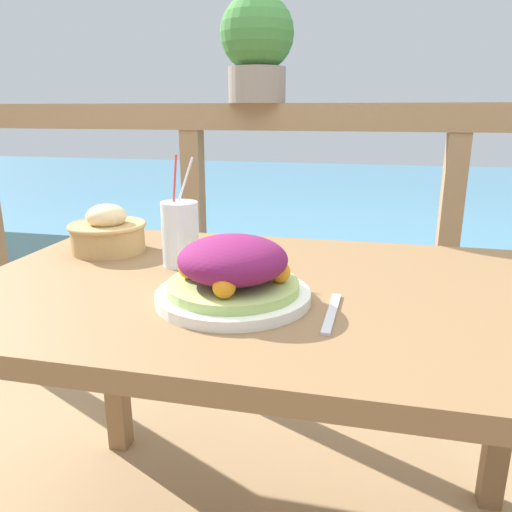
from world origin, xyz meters
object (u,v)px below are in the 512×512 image
object	(u,v)px
salad_plate	(233,274)
bread_basket	(108,232)
drink_glass	(180,234)
potted_plant	(257,45)

from	to	relation	value
salad_plate	bread_basket	size ratio (longest dim) A/B	1.51
drink_glass	bread_basket	world-z (taller)	drink_glass
drink_glass	bread_basket	xyz separation A→B (m)	(-0.22, 0.07, -0.02)
salad_plate	bread_basket	xyz separation A→B (m)	(-0.40, 0.26, -0.00)
salad_plate	potted_plant	world-z (taller)	potted_plant
salad_plate	potted_plant	size ratio (longest dim) A/B	0.84
drink_glass	salad_plate	bearing A→B (deg)	-47.22
drink_glass	potted_plant	distance (m)	0.86
salad_plate	drink_glass	distance (m)	0.26
drink_glass	potted_plant	world-z (taller)	potted_plant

